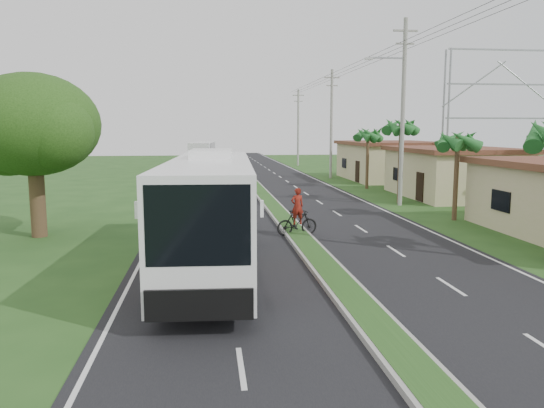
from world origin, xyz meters
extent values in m
plane|color=#23481A|center=(0.00, 0.00, 0.00)|extent=(180.00, 180.00, 0.00)
cube|color=black|center=(0.00, 20.00, 0.01)|extent=(14.00, 160.00, 0.02)
cube|color=gray|center=(0.00, 20.00, 0.10)|extent=(1.20, 160.00, 0.17)
cube|color=#23481A|center=(0.00, 20.00, 0.18)|extent=(0.95, 160.00, 0.02)
cube|color=silver|center=(-6.70, 20.00, 0.00)|extent=(0.12, 160.00, 0.01)
cube|color=silver|center=(6.70, 20.00, 0.00)|extent=(0.12, 160.00, 0.01)
cube|color=#BEB680|center=(14.00, 22.00, 1.68)|extent=(7.00, 10.00, 3.35)
cube|color=#5B2A20|center=(14.00, 22.00, 3.51)|extent=(7.60, 10.60, 0.32)
cube|color=#BEB680|center=(14.00, 36.00, 1.75)|extent=(8.00, 11.00, 3.50)
cube|color=#5B2A20|center=(14.00, 36.00, 3.66)|extent=(8.60, 11.60, 0.32)
cylinder|color=#473321|center=(9.40, 12.00, 2.30)|extent=(0.26, 0.26, 4.60)
cylinder|color=#473321|center=(8.80, 19.00, 2.70)|extent=(0.26, 0.26, 5.40)
cylinder|color=#473321|center=(9.30, 28.00, 2.40)|extent=(0.26, 0.26, 4.80)
cylinder|color=#473321|center=(-12.00, 10.00, 2.00)|extent=(0.70, 0.70, 4.00)
ellipsoid|color=#1C3E10|center=(-12.00, 10.00, 5.20)|extent=(6.00, 6.00, 4.68)
sphere|color=#1C3E10|center=(-13.40, 10.80, 4.70)|extent=(3.80, 3.80, 3.80)
sphere|color=#1C3E10|center=(-10.80, 9.00, 4.90)|extent=(3.40, 3.40, 3.40)
cylinder|color=gray|center=(8.50, 18.00, 6.00)|extent=(0.28, 0.28, 12.00)
cube|color=gray|center=(8.50, 18.00, 11.20)|extent=(1.60, 0.12, 0.12)
cube|color=gray|center=(8.50, 18.00, 10.40)|extent=(1.20, 0.10, 0.10)
cube|color=gray|center=(7.30, 18.00, 9.50)|extent=(2.40, 0.10, 0.10)
cylinder|color=gray|center=(8.50, 38.00, 5.50)|extent=(0.28, 0.28, 11.00)
cube|color=gray|center=(8.50, 38.00, 10.20)|extent=(1.60, 0.12, 0.12)
cube|color=gray|center=(8.50, 38.00, 9.40)|extent=(1.20, 0.10, 0.10)
cylinder|color=gray|center=(8.50, 58.00, 5.25)|extent=(0.28, 0.28, 10.50)
cube|color=gray|center=(8.50, 58.00, 9.70)|extent=(1.60, 0.12, 0.12)
cube|color=gray|center=(8.50, 58.00, 8.90)|extent=(1.20, 0.10, 0.10)
cylinder|color=gray|center=(17.00, 29.50, 6.00)|extent=(0.18, 0.18, 12.00)
cylinder|color=gray|center=(17.00, 30.50, 6.00)|extent=(0.18, 0.18, 12.00)
cube|color=gray|center=(22.00, 30.00, 6.00)|extent=(10.00, 0.14, 0.14)
cube|color=gray|center=(22.00, 30.00, 9.00)|extent=(10.00, 0.14, 0.14)
cube|color=gray|center=(22.00, 30.00, 12.00)|extent=(10.00, 0.14, 0.14)
cube|color=white|center=(-4.04, 3.19, 2.21)|extent=(3.39, 13.20, 3.43)
cube|color=black|center=(-4.01, 3.84, 2.96)|extent=(3.31, 10.59, 1.37)
cube|color=black|center=(-4.37, -3.28, 2.76)|extent=(2.46, 0.27, 1.92)
cube|color=#B5240F|center=(-4.11, 1.88, 1.52)|extent=(3.06, 5.80, 0.60)
cube|color=yellow|center=(-4.02, 3.52, 1.25)|extent=(2.94, 3.41, 0.27)
cube|color=white|center=(-3.97, 4.50, 4.08)|extent=(1.66, 2.69, 0.31)
cylinder|color=black|center=(-5.48, -0.88, 0.57)|extent=(0.41, 1.15, 1.13)
cylinder|color=black|center=(-3.02, -1.01, 0.57)|extent=(0.41, 1.15, 1.13)
cylinder|color=black|center=(-5.09, 6.74, 0.57)|extent=(0.41, 1.15, 1.13)
cylinder|color=black|center=(-2.63, 6.61, 0.57)|extent=(0.41, 1.15, 1.13)
cube|color=silver|center=(-4.72, 53.86, 1.77)|extent=(3.45, 11.82, 3.24)
cube|color=black|center=(-4.68, 54.36, 2.75)|extent=(3.26, 8.79, 1.10)
cube|color=orange|center=(-4.81, 52.85, 1.16)|extent=(3.02, 5.76, 0.35)
cylinder|color=black|center=(-6.22, 49.15, 0.49)|extent=(0.38, 0.99, 0.97)
cylinder|color=black|center=(-4.00, 48.97, 0.49)|extent=(0.38, 0.99, 0.97)
cylinder|color=black|center=(-5.49, 58.24, 0.49)|extent=(0.38, 0.99, 0.97)
cylinder|color=black|center=(-3.27, 58.06, 0.49)|extent=(0.38, 0.99, 0.97)
imported|color=black|center=(0.02, 8.74, 0.60)|extent=(2.09, 1.01, 1.21)
imported|color=maroon|center=(0.02, 8.74, 1.41)|extent=(0.71, 0.55, 1.73)
camera|label=1|loc=(-4.13, -15.52, 4.96)|focal=35.00mm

